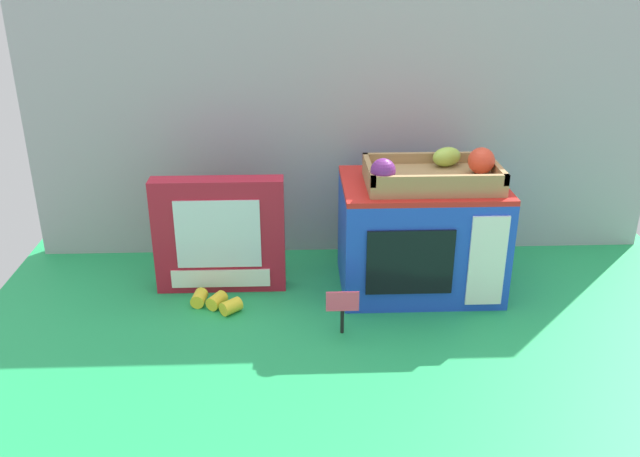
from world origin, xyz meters
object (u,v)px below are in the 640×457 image
object	(u,v)px
price_sign	(342,306)
loose_toy_banana	(216,302)
toy_microwave	(420,235)
cookie_set_box	(219,235)
food_groups_crate	(434,174)

from	to	relation	value
price_sign	loose_toy_banana	distance (m)	0.31
toy_microwave	price_sign	xyz separation A→B (m)	(-0.20, -0.21, -0.07)
toy_microwave	loose_toy_banana	size ratio (longest dim) A/B	3.02
toy_microwave	loose_toy_banana	xyz separation A→B (m)	(-0.48, -0.09, -0.12)
toy_microwave	loose_toy_banana	distance (m)	0.50
price_sign	loose_toy_banana	xyz separation A→B (m)	(-0.28, 0.12, -0.05)
toy_microwave	cookie_set_box	bearing A→B (deg)	179.17
cookie_set_box	price_sign	bearing A→B (deg)	-38.08
loose_toy_banana	cookie_set_box	bearing A→B (deg)	86.37
toy_microwave	food_groups_crate	distance (m)	0.16
toy_microwave	price_sign	bearing A→B (deg)	-133.39
cookie_set_box	price_sign	xyz separation A→B (m)	(0.28, -0.22, -0.07)
food_groups_crate	price_sign	bearing A→B (deg)	-139.01
food_groups_crate	cookie_set_box	world-z (taller)	food_groups_crate
toy_microwave	food_groups_crate	world-z (taller)	food_groups_crate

